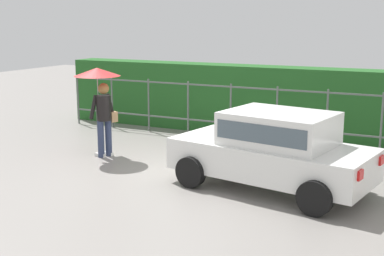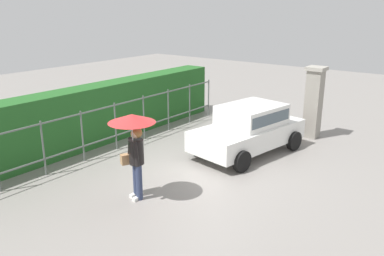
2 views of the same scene
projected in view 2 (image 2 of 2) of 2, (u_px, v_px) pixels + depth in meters
The scene contains 6 objects.
ground_plane at pixel (209, 170), 10.90m from camera, with size 40.00×40.00×0.00m, color gray.
car at pixel (249, 127), 12.00m from camera, with size 3.93×2.36×1.48m.
pedestrian at pixel (133, 136), 8.81m from camera, with size 1.06×1.06×2.07m.
gate_pillar at pixel (314, 102), 13.32m from camera, with size 0.60×0.60×2.42m.
fence_section at pixel (115, 124), 12.25m from camera, with size 10.10×0.05×1.50m.
hedge_row at pixel (94, 115), 12.80m from camera, with size 11.05×0.90×1.90m, color #235B23.
Camera 2 is at (-8.30, -5.74, 4.32)m, focal length 37.03 mm.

